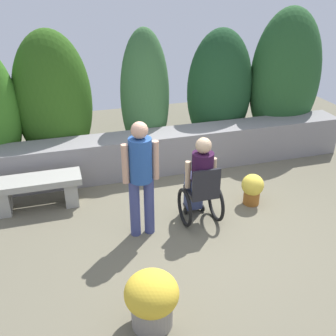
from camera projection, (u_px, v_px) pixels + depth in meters
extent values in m
plane|color=#66604D|center=(194.00, 226.00, 5.75)|extent=(11.29, 11.29, 0.00)
cube|color=gray|center=(159.00, 152.00, 7.21)|extent=(7.13, 0.58, 0.72)
ellipsoid|color=#2D5817|center=(53.00, 101.00, 7.01)|extent=(1.35, 0.94, 2.47)
ellipsoid|color=#376334|center=(145.00, 97.00, 7.30)|extent=(0.91, 0.63, 2.45)
ellipsoid|color=#1C4322|center=(219.00, 90.00, 7.84)|extent=(1.32, 0.92, 2.36)
ellipsoid|color=#265227|center=(285.00, 78.00, 7.96)|extent=(1.47, 1.03, 2.72)
cube|color=#99988D|center=(3.00, 200.00, 6.01)|extent=(0.20, 0.39, 0.40)
cube|color=#99988D|center=(71.00, 191.00, 6.26)|extent=(0.20, 0.39, 0.40)
cube|color=#99988D|center=(35.00, 181.00, 6.03)|extent=(1.36, 0.45, 0.10)
cube|color=black|center=(201.00, 192.00, 5.65)|extent=(0.40, 0.40, 0.06)
cube|color=black|center=(206.00, 183.00, 5.39)|extent=(0.40, 0.04, 0.40)
cube|color=black|center=(193.00, 204.00, 6.10)|extent=(0.28, 0.12, 0.03)
torus|color=black|center=(185.00, 207.00, 5.68)|extent=(0.05, 0.56, 0.56)
torus|color=black|center=(216.00, 202.00, 5.81)|extent=(0.05, 0.56, 0.56)
cylinder|color=black|center=(185.00, 211.00, 6.03)|extent=(0.03, 0.10, 0.10)
cylinder|color=black|center=(203.00, 208.00, 6.10)|extent=(0.03, 0.10, 0.10)
cube|color=#3C4671|center=(199.00, 182.00, 5.68)|extent=(0.30, 0.40, 0.16)
cube|color=#3C4671|center=(193.00, 196.00, 6.01)|extent=(0.26, 0.14, 0.43)
cylinder|color=#2B0F2C|center=(203.00, 170.00, 5.47)|extent=(0.30, 0.30, 0.50)
cylinder|color=tan|center=(188.00, 175.00, 5.51)|extent=(0.08, 0.08, 0.40)
cylinder|color=tan|center=(213.00, 171.00, 5.60)|extent=(0.08, 0.08, 0.40)
sphere|color=tan|center=(204.00, 146.00, 5.31)|extent=(0.22, 0.22, 0.22)
cylinder|color=#3B4277|center=(135.00, 208.00, 5.41)|extent=(0.14, 0.14, 0.84)
cylinder|color=#3B4277|center=(149.00, 206.00, 5.46)|extent=(0.14, 0.14, 0.84)
cylinder|color=#264D91|center=(140.00, 160.00, 5.11)|extent=(0.30, 0.30, 0.59)
cylinder|color=tan|center=(125.00, 164.00, 5.07)|extent=(0.09, 0.09, 0.53)
cylinder|color=tan|center=(156.00, 160.00, 5.17)|extent=(0.09, 0.09, 0.53)
sphere|color=tan|center=(139.00, 130.00, 4.93)|extent=(0.22, 0.22, 0.22)
cylinder|color=#9B5920|center=(251.00, 197.00, 6.27)|extent=(0.25, 0.25, 0.24)
ellipsoid|color=#1D4A1A|center=(252.00, 188.00, 6.19)|extent=(0.28, 0.28, 0.12)
ellipsoid|color=yellow|center=(253.00, 185.00, 6.17)|extent=(0.34, 0.34, 0.34)
cylinder|color=gray|center=(152.00, 313.00, 4.12)|extent=(0.43, 0.43, 0.29)
ellipsoid|color=#296B1D|center=(152.00, 298.00, 4.03)|extent=(0.47, 0.47, 0.16)
ellipsoid|color=gold|center=(152.00, 293.00, 4.00)|extent=(0.56, 0.56, 0.45)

